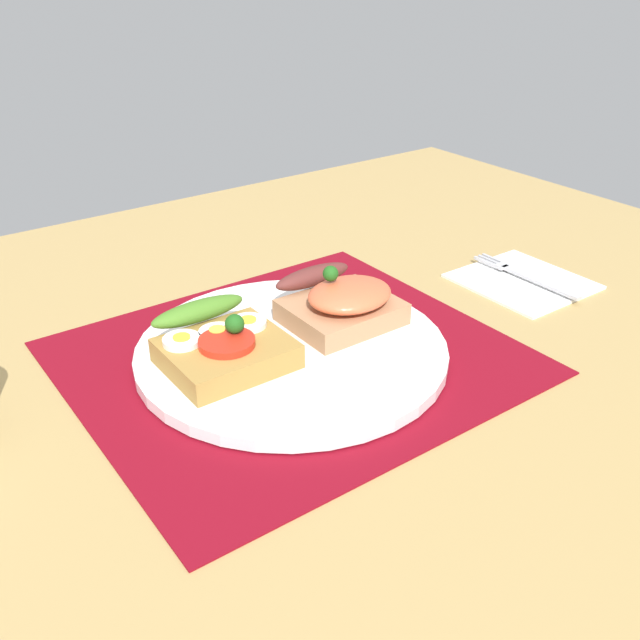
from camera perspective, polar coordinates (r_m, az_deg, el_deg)
The scene contains 7 objects.
ground_plane at distance 62.54cm, azimuth -2.23°, elevation -4.36°, with size 120.00×90.00×3.20cm, color tan.
placemat at distance 61.62cm, azimuth -2.26°, elevation -2.99°, with size 36.10×32.41×0.30cm, color maroon.
plate at distance 61.27cm, azimuth -2.27°, elevation -2.45°, with size 26.76×26.76×1.05cm, color white.
sandwich_egg_tomato at distance 58.57cm, azimuth -7.89°, elevation -1.97°, with size 9.73×9.91×4.27cm.
sandwich_salmon at distance 64.05cm, azimuth 1.62°, elevation 1.55°, with size 9.61×9.59×5.50cm.
napkin at distance 78.17cm, azimuth 15.94°, elevation 3.09°, with size 11.76×12.31×0.60cm, color white.
fork at distance 78.38cm, azimuth 15.93°, elevation 3.53°, with size 1.62×13.33×0.32cm.
Camera 1 is at (-29.02, -44.06, 31.98)cm, focal length 39.87 mm.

